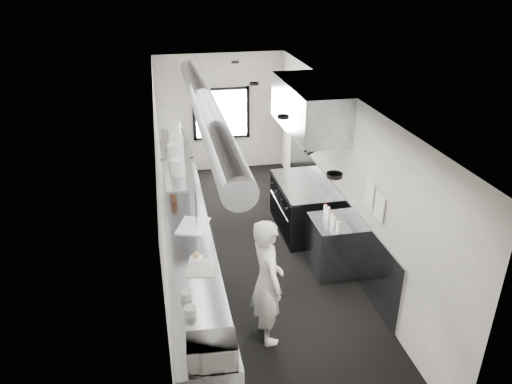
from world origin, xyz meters
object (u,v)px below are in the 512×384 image
range (301,207)px  squeeze_bottle_a (338,227)px  microwave (212,351)px  deli_tub_a (190,311)px  exhaust_hood (309,107)px  squeeze_bottle_e (325,209)px  bottle_station (332,246)px  plate_stack_b (175,153)px  far_work_table (177,167)px  squeeze_bottle_c (332,218)px  plate_stack_a (178,167)px  plate_stack_c (177,145)px  prep_counter (189,254)px  small_plate (196,258)px  pass_shelf (177,157)px  cutting_board (193,226)px  plate_stack_d (175,131)px  deli_tub_b (186,295)px  squeeze_bottle_b (334,221)px  line_cook (267,281)px  squeeze_bottle_d (328,213)px  knife_block (173,194)px

range → squeeze_bottle_a: 1.80m
microwave → deli_tub_a: microwave is taller
exhaust_hood → squeeze_bottle_e: (0.01, -1.12, -1.41)m
bottle_station → plate_stack_b: size_ratio=2.87×
far_work_table → squeeze_bottle_c: size_ratio=7.56×
range → squeeze_bottle_e: 1.23m
plate_stack_a → plate_stack_c: size_ratio=0.77×
prep_counter → plate_stack_b: (-0.08, 1.20, 1.28)m
bottle_station → small_plate: 2.37m
pass_shelf → plate_stack_b: size_ratio=9.55×
small_plate → prep_counter: bearing=94.1°
microwave → cutting_board: size_ratio=0.84×
pass_shelf → plate_stack_d: bearing=88.8°
deli_tub_b → plate_stack_c: bearing=87.9°
pass_shelf → squeeze_bottle_b: pass_shelf is taller
small_plate → plate_stack_d: 3.25m
plate_stack_b → plate_stack_c: 0.36m
exhaust_hood → microwave: 4.76m
bottle_station → plate_stack_d: 3.65m
plate_stack_d → plate_stack_a: bearing=-91.3°
small_plate → plate_stack_c: plate_stack_c is taller
squeeze_bottle_c → squeeze_bottle_a: bearing=-91.5°
microwave → small_plate: size_ratio=2.48×
range → bottle_station: (0.11, -1.40, -0.02)m
bottle_station → squeeze_bottle_e: (-0.05, 0.28, 0.53)m
exhaust_hood → range: exhaust_hood is taller
plate_stack_a → squeeze_bottle_b: size_ratio=1.60×
range → exhaust_hood: bearing=-0.0°
exhaust_hood → microwave: exhaust_hood is taller
plate_stack_d → plate_stack_b: bearing=-92.7°
plate_stack_b → line_cook: bearing=-70.2°
squeeze_bottle_e → exhaust_hood: bearing=90.3°
squeeze_bottle_d → squeeze_bottle_e: 0.16m
plate_stack_c → range: bearing=-9.0°
pass_shelf → cutting_board: size_ratio=5.25×
bottle_station → cutting_board: cutting_board is taller
prep_counter → microwave: 2.86m
prep_counter → far_work_table: 3.70m
cutting_board → plate_stack_c: 1.68m
deli_tub_a → plate_stack_d: plate_stack_d is taller
line_cook → plate_stack_a: plate_stack_a is taller
knife_block → squeeze_bottle_c: bearing=-32.7°
deli_tub_a → plate_stack_b: bearing=89.3°
plate_stack_d → microwave: bearing=-89.2°
prep_counter → squeeze_bottle_c: size_ratio=37.82×
plate_stack_d → line_cook: bearing=-76.3°
prep_counter → line_cook: 1.85m
microwave → squeeze_bottle_c: size_ratio=3.01×
squeeze_bottle_a → squeeze_bottle_d: (-0.01, 0.45, 0.01)m
plate_stack_d → cutting_board: bearing=-87.0°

